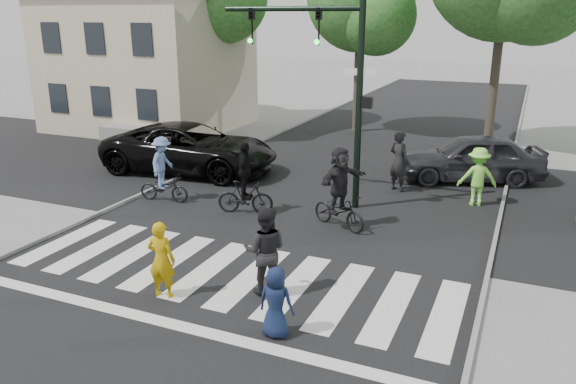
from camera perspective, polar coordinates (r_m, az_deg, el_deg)
name	(u,v)px	position (r m, az deg, el deg)	size (l,w,h in m)	color
ground	(204,294)	(11.32, -8.53, -10.22)	(120.00, 120.00, 0.00)	gray
road_stem	(300,215)	(15.41, 1.26, -2.31)	(10.00, 70.00, 0.01)	black
road_cross	(336,186)	(18.08, 4.86, 0.66)	(70.00, 10.00, 0.01)	black
curb_left	(149,191)	(17.82, -13.94, 0.09)	(0.10, 70.00, 0.10)	gray
curb_right	(495,241)	(14.40, 20.27, -4.72)	(0.10, 70.00, 0.10)	gray
crosswalk	(221,280)	(11.82, -6.84, -8.85)	(10.00, 3.85, 0.01)	silver
traffic_signal	(330,67)	(15.55, 4.31, 12.56)	(4.45, 0.29, 6.00)	black
bg_tree_2	(365,2)	(26.07, 7.80, 18.59)	(5.04, 4.80, 8.40)	brown
house	(148,47)	(28.13, -14.06, 14.11)	(8.40, 8.10, 8.82)	beige
pedestrian_woman	(162,260)	(11.06, -12.73, -6.72)	(0.56, 0.37, 1.55)	#C89C09
pedestrian_child	(276,302)	(9.59, -1.24, -11.14)	(0.62, 0.40, 1.27)	#131E3F
pedestrian_adult	(265,251)	(10.89, -2.33, -5.98)	(0.87, 0.68, 1.79)	black
cyclist_left	(163,174)	(16.69, -12.58, 1.82)	(1.57, 1.05, 1.92)	black
cyclist_mid	(245,185)	(15.34, -4.38, 0.76)	(1.59, 1.00, 2.00)	black
cyclist_right	(340,192)	(14.27, 5.27, -0.05)	(1.76, 1.62, 2.12)	black
car_suv	(190,148)	(19.74, -9.90, 4.40)	(2.78, 6.03, 1.68)	black
car_grey	(471,158)	(19.33, 18.09, 3.34)	(1.85, 4.60, 1.57)	#313137
bystander_hivis	(478,177)	(16.84, 18.70, 1.48)	(1.09, 0.63, 1.69)	#8FFF4E
bystander_dark	(399,161)	(17.58, 11.20, 3.09)	(0.69, 0.46, 1.90)	black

